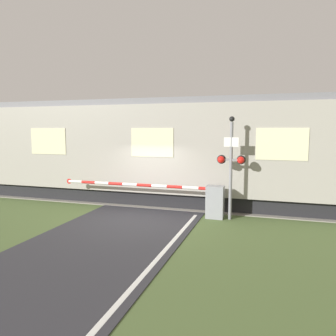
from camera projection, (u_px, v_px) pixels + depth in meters
ground_plane at (138, 219)px, 11.30m from camera, size 80.00×80.00×0.00m
track_bed at (165, 200)px, 14.18m from camera, size 36.00×3.20×0.13m
train at (164, 150)px, 13.94m from camera, size 16.99×3.06×4.27m
crossing_barrier at (199, 198)px, 11.49m from camera, size 6.23×0.44×1.13m
signal_post at (231, 162)px, 11.01m from camera, size 0.96×0.26×3.50m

